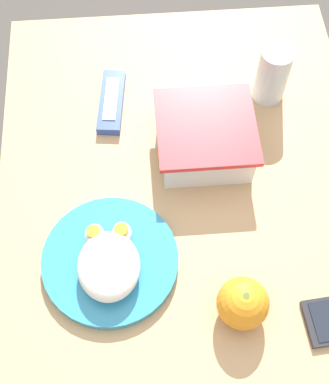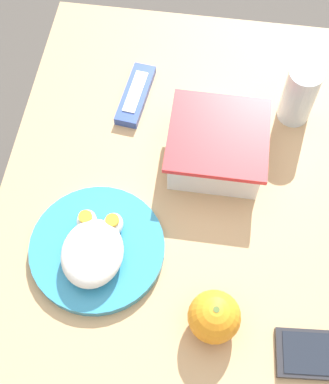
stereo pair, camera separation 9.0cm
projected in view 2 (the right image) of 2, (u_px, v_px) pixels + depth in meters
The scene contains 8 objects.
ground_plane at pixel (176, 329), 1.53m from camera, with size 10.00×10.00×0.00m, color #4C4742.
table at pixel (181, 255), 1.02m from camera, with size 1.00×0.66×0.70m.
food_container at pixel (217, 148), 0.94m from camera, with size 0.17×0.17×0.08m.
orange_fruit at pixel (214, 317), 0.79m from camera, with size 0.08×0.08×0.08m.
rice_plate at pixel (96, 249), 0.87m from camera, with size 0.22×0.22×0.07m.
candy_bar at pixel (136, 95), 1.03m from camera, with size 0.15×0.06×0.02m.
cell_phone at pixel (319, 355), 0.80m from camera, with size 0.08×0.13×0.01m.
drinking_glass at pixel (299, 95), 0.97m from camera, with size 0.06×0.06×0.12m.
Camera 2 is at (0.37, 0.02, 1.53)m, focal length 50.00 mm.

